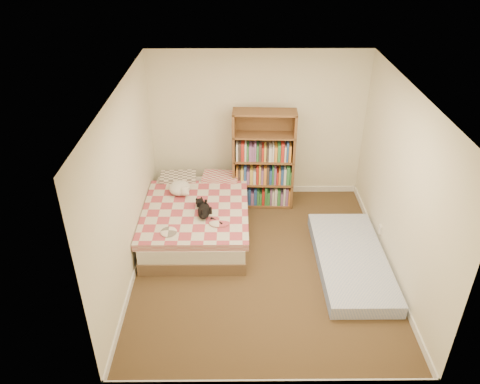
{
  "coord_description": "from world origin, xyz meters",
  "views": [
    {
      "loc": [
        -0.35,
        -5.13,
        4.24
      ],
      "look_at": [
        -0.3,
        0.3,
        1.0
      ],
      "focal_mm": 35.0,
      "sensor_mm": 36.0,
      "label": 1
    }
  ],
  "objects_px": {
    "bookshelf": "(263,172)",
    "black_cat": "(204,209)",
    "bed": "(197,216)",
    "white_dog": "(180,188)",
    "floor_mattress": "(351,260)"
  },
  "relations": [
    {
      "from": "bed",
      "to": "white_dog",
      "type": "relative_size",
      "value": 5.15
    },
    {
      "from": "floor_mattress",
      "to": "black_cat",
      "type": "distance_m",
      "value": 2.19
    },
    {
      "from": "black_cat",
      "to": "white_dog",
      "type": "xyz_separation_m",
      "value": [
        -0.4,
        0.57,
        0.02
      ]
    },
    {
      "from": "bookshelf",
      "to": "black_cat",
      "type": "xyz_separation_m",
      "value": [
        -0.9,
        -1.1,
        -0.02
      ]
    },
    {
      "from": "black_cat",
      "to": "bed",
      "type": "bearing_deg",
      "value": 96.45
    },
    {
      "from": "bookshelf",
      "to": "bed",
      "type": "bearing_deg",
      "value": -139.99
    },
    {
      "from": "white_dog",
      "to": "black_cat",
      "type": "bearing_deg",
      "value": -47.07
    },
    {
      "from": "bed",
      "to": "floor_mattress",
      "type": "distance_m",
      "value": 2.37
    },
    {
      "from": "bookshelf",
      "to": "floor_mattress",
      "type": "distance_m",
      "value": 2.09
    },
    {
      "from": "bookshelf",
      "to": "white_dog",
      "type": "bearing_deg",
      "value": -155.37
    },
    {
      "from": "bookshelf",
      "to": "black_cat",
      "type": "height_order",
      "value": "bookshelf"
    },
    {
      "from": "bookshelf",
      "to": "black_cat",
      "type": "distance_m",
      "value": 1.42
    },
    {
      "from": "floor_mattress",
      "to": "white_dog",
      "type": "xyz_separation_m",
      "value": [
        -2.46,
        1.14,
        0.5
      ]
    },
    {
      "from": "floor_mattress",
      "to": "white_dog",
      "type": "relative_size",
      "value": 5.01
    },
    {
      "from": "black_cat",
      "to": "white_dog",
      "type": "bearing_deg",
      "value": 105.8
    }
  ]
}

